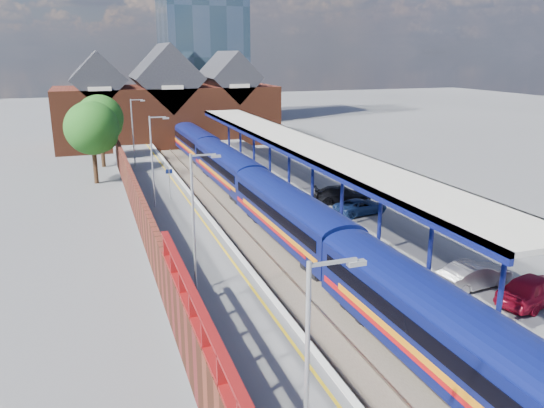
{
  "coord_description": "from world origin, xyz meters",
  "views": [
    {
      "loc": [
        -10.95,
        -18.18,
        12.52
      ],
      "look_at": [
        0.49,
        14.52,
        2.6
      ],
      "focal_mm": 35.0,
      "sensor_mm": 36.0,
      "label": 1
    }
  ],
  "objects_px": {
    "parked_car_dark": "(342,195)",
    "parked_car_blue": "(361,206)",
    "lamp_post_b": "(196,215)",
    "lamp_post_d": "(134,129)",
    "parked_car_silver": "(474,275)",
    "lamp_post_a": "(312,377)",
    "platform_sign": "(169,179)",
    "parked_car_red": "(535,289)",
    "train": "(253,185)",
    "lamp_post_c": "(154,156)"
  },
  "relations": [
    {
      "from": "parked_car_silver",
      "to": "parked_car_dark",
      "type": "xyz_separation_m",
      "value": [
        0.79,
        16.46,
        0.0
      ]
    },
    {
      "from": "lamp_post_a",
      "to": "parked_car_blue",
      "type": "relative_size",
      "value": 1.71
    },
    {
      "from": "platform_sign",
      "to": "parked_car_blue",
      "type": "bearing_deg",
      "value": -35.04
    },
    {
      "from": "parked_car_red",
      "to": "parked_car_dark",
      "type": "height_order",
      "value": "parked_car_red"
    },
    {
      "from": "parked_car_silver",
      "to": "parked_car_blue",
      "type": "bearing_deg",
      "value": -8.95
    },
    {
      "from": "lamp_post_d",
      "to": "parked_car_blue",
      "type": "xyz_separation_m",
      "value": [
        14.02,
        -22.88,
        -3.42
      ]
    },
    {
      "from": "lamp_post_d",
      "to": "parked_car_red",
      "type": "xyz_separation_m",
      "value": [
        14.77,
        -38.57,
        -3.25
      ]
    },
    {
      "from": "parked_car_blue",
      "to": "lamp_post_c",
      "type": "bearing_deg",
      "value": 55.35
    },
    {
      "from": "parked_car_red",
      "to": "parked_car_blue",
      "type": "height_order",
      "value": "parked_car_red"
    },
    {
      "from": "platform_sign",
      "to": "parked_car_red",
      "type": "distance_m",
      "value": 28.01
    },
    {
      "from": "parked_car_red",
      "to": "parked_car_silver",
      "type": "bearing_deg",
      "value": 16.19
    },
    {
      "from": "lamp_post_d",
      "to": "parked_car_dark",
      "type": "bearing_deg",
      "value": -54.34
    },
    {
      "from": "train",
      "to": "parked_car_silver",
      "type": "bearing_deg",
      "value": -74.79
    },
    {
      "from": "lamp_post_c",
      "to": "lamp_post_d",
      "type": "bearing_deg",
      "value": 90.0
    },
    {
      "from": "lamp_post_c",
      "to": "parked_car_blue",
      "type": "xyz_separation_m",
      "value": [
        14.02,
        -6.88,
        -3.42
      ]
    },
    {
      "from": "train",
      "to": "lamp_post_c",
      "type": "height_order",
      "value": "lamp_post_c"
    },
    {
      "from": "lamp_post_d",
      "to": "platform_sign",
      "type": "xyz_separation_m",
      "value": [
        1.36,
        -14.0,
        -2.3
      ]
    },
    {
      "from": "parked_car_dark",
      "to": "parked_car_blue",
      "type": "xyz_separation_m",
      "value": [
        -0.09,
        -3.2,
        -0.09
      ]
    },
    {
      "from": "parked_car_red",
      "to": "parked_car_dark",
      "type": "relative_size",
      "value": 0.95
    },
    {
      "from": "lamp_post_b",
      "to": "lamp_post_d",
      "type": "xyz_separation_m",
      "value": [
        0.0,
        32.0,
        0.0
      ]
    },
    {
      "from": "train",
      "to": "parked_car_blue",
      "type": "height_order",
      "value": "train"
    },
    {
      "from": "train",
      "to": "parked_car_red",
      "type": "relative_size",
      "value": 15.14
    },
    {
      "from": "lamp_post_c",
      "to": "parked_car_dark",
      "type": "distance_m",
      "value": 14.96
    },
    {
      "from": "train",
      "to": "platform_sign",
      "type": "height_order",
      "value": "platform_sign"
    },
    {
      "from": "lamp_post_c",
      "to": "parked_car_silver",
      "type": "relative_size",
      "value": 1.74
    },
    {
      "from": "lamp_post_a",
      "to": "parked_car_silver",
      "type": "distance_m",
      "value": 16.91
    },
    {
      "from": "train",
      "to": "platform_sign",
      "type": "distance_m",
      "value": 6.83
    },
    {
      "from": "train",
      "to": "parked_car_dark",
      "type": "height_order",
      "value": "train"
    },
    {
      "from": "platform_sign",
      "to": "parked_car_red",
      "type": "xyz_separation_m",
      "value": [
        13.41,
        -24.57,
        -0.95
      ]
    },
    {
      "from": "train",
      "to": "lamp_post_b",
      "type": "xyz_separation_m",
      "value": [
        -7.86,
        -15.96,
        2.87
      ]
    },
    {
      "from": "parked_car_red",
      "to": "train",
      "type": "bearing_deg",
      "value": 2.48
    },
    {
      "from": "lamp_post_a",
      "to": "lamp_post_b",
      "type": "bearing_deg",
      "value": 90.0
    },
    {
      "from": "lamp_post_b",
      "to": "platform_sign",
      "type": "relative_size",
      "value": 2.8
    },
    {
      "from": "lamp_post_b",
      "to": "parked_car_dark",
      "type": "relative_size",
      "value": 1.53
    },
    {
      "from": "parked_car_silver",
      "to": "parked_car_blue",
      "type": "xyz_separation_m",
      "value": [
        0.7,
        13.26,
        -0.09
      ]
    },
    {
      "from": "lamp_post_a",
      "to": "lamp_post_b",
      "type": "height_order",
      "value": "same"
    },
    {
      "from": "parked_car_silver",
      "to": "parked_car_dark",
      "type": "distance_m",
      "value": 16.48
    },
    {
      "from": "lamp_post_b",
      "to": "lamp_post_d",
      "type": "bearing_deg",
      "value": 90.0
    },
    {
      "from": "lamp_post_b",
      "to": "train",
      "type": "bearing_deg",
      "value": 63.8
    },
    {
      "from": "lamp_post_a",
      "to": "parked_car_red",
      "type": "relative_size",
      "value": 1.61
    },
    {
      "from": "lamp_post_b",
      "to": "platform_sign",
      "type": "height_order",
      "value": "lamp_post_b"
    },
    {
      "from": "lamp_post_c",
      "to": "lamp_post_d",
      "type": "xyz_separation_m",
      "value": [
        0.0,
        16.0,
        0.0
      ]
    },
    {
      "from": "lamp_post_d",
      "to": "parked_car_silver",
      "type": "xyz_separation_m",
      "value": [
        13.32,
        -36.14,
        -3.33
      ]
    },
    {
      "from": "train",
      "to": "lamp_post_a",
      "type": "bearing_deg",
      "value": -104.69
    },
    {
      "from": "lamp_post_d",
      "to": "parked_car_dark",
      "type": "relative_size",
      "value": 1.53
    },
    {
      "from": "lamp_post_a",
      "to": "parked_car_silver",
      "type": "xyz_separation_m",
      "value": [
        13.32,
        9.86,
        -3.33
      ]
    },
    {
      "from": "parked_car_red",
      "to": "parked_car_dark",
      "type": "distance_m",
      "value": 18.91
    },
    {
      "from": "lamp_post_a",
      "to": "lamp_post_b",
      "type": "xyz_separation_m",
      "value": [
        0.0,
        14.0,
        0.0
      ]
    },
    {
      "from": "platform_sign",
      "to": "lamp_post_c",
      "type": "bearing_deg",
      "value": -124.26
    },
    {
      "from": "platform_sign",
      "to": "lamp_post_d",
      "type": "bearing_deg",
      "value": 95.56
    }
  ]
}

